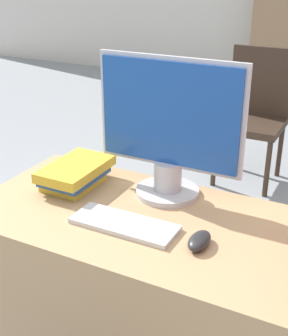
# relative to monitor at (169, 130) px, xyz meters

# --- Properties ---
(desk) EXTENTS (1.21, 0.59, 0.75)m
(desk) POSITION_rel_monitor_xyz_m (0.03, -0.18, -0.61)
(desk) COLOR tan
(desk) RESTS_ON ground_plane
(monitor) EXTENTS (0.51, 0.22, 0.48)m
(monitor) POSITION_rel_monitor_xyz_m (0.00, 0.00, 0.00)
(monitor) COLOR #B7B7BC
(monitor) RESTS_ON desk
(keyboard) EXTENTS (0.33, 0.13, 0.02)m
(keyboard) POSITION_rel_monitor_xyz_m (-0.03, -0.26, -0.23)
(keyboard) COLOR silver
(keyboard) RESTS_ON desk
(mouse) EXTENTS (0.06, 0.11, 0.04)m
(mouse) POSITION_rel_monitor_xyz_m (0.22, -0.26, -0.22)
(mouse) COLOR #262626
(mouse) RESTS_ON desk
(book_stack) EXTENTS (0.18, 0.28, 0.09)m
(book_stack) POSITION_rel_monitor_xyz_m (-0.33, -0.09, -0.19)
(book_stack) COLOR gold
(book_stack) RESTS_ON desk
(far_chair) EXTENTS (0.44, 0.44, 0.95)m
(far_chair) POSITION_rel_monitor_xyz_m (-0.17, 1.89, -0.46)
(far_chair) COLOR #38281E
(far_chair) RESTS_ON ground_plane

